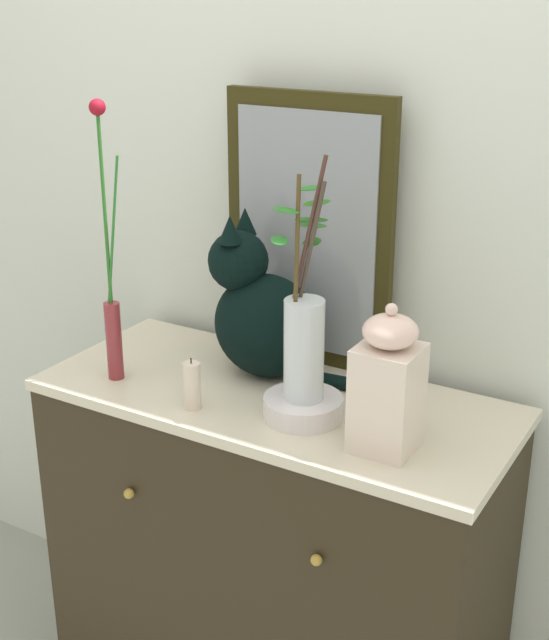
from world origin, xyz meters
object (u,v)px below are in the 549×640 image
(mirror_leaning, at_px, (308,232))
(vase_slim_green, at_px, (111,298))
(jar_lidded_porcelain, at_px, (388,385))
(sideboard, at_px, (274,567))
(candle_pillar, at_px, (192,386))
(cat_sitting, at_px, (261,312))
(vase_glass_clear, at_px, (304,338))
(bowl_porcelain, at_px, (303,407))

(mirror_leaning, bearing_deg, vase_slim_green, -135.60)
(vase_slim_green, height_order, jar_lidded_porcelain, vase_slim_green)
(sideboard, height_order, candle_pillar, candle_pillar)
(sideboard, height_order, cat_sitting, cat_sitting)
(cat_sitting, relative_size, vase_slim_green, 0.65)
(jar_lidded_porcelain, bearing_deg, vase_glass_clear, 170.05)
(vase_slim_green, distance_m, jar_lidded_porcelain, 0.68)
(mirror_leaning, height_order, vase_glass_clear, mirror_leaning)
(vase_glass_clear, height_order, candle_pillar, vase_glass_clear)
(vase_glass_clear, relative_size, jar_lidded_porcelain, 1.67)
(vase_slim_green, xyz_separation_m, candle_pillar, (0.25, -0.04, -0.15))
(mirror_leaning, xyz_separation_m, vase_glass_clear, (0.14, -0.27, -0.14))
(cat_sitting, relative_size, jar_lidded_porcelain, 1.37)
(cat_sitting, height_order, bowl_porcelain, cat_sitting)
(cat_sitting, bearing_deg, vase_slim_green, -146.15)
(vase_glass_clear, bearing_deg, jar_lidded_porcelain, -9.95)
(candle_pillar, bearing_deg, cat_sitting, 80.65)
(bowl_porcelain, height_order, candle_pillar, candle_pillar)
(mirror_leaning, bearing_deg, vase_glass_clear, -62.71)
(sideboard, distance_m, jar_lidded_porcelain, 0.69)
(bowl_porcelain, height_order, jar_lidded_porcelain, jar_lidded_porcelain)
(mirror_leaning, height_order, cat_sitting, mirror_leaning)
(sideboard, relative_size, vase_glass_clear, 2.11)
(mirror_leaning, relative_size, candle_pillar, 5.42)
(bowl_porcelain, bearing_deg, sideboard, 149.55)
(sideboard, xyz_separation_m, candle_pillar, (-0.12, -0.15, 0.52))
(sideboard, xyz_separation_m, vase_glass_clear, (0.11, -0.06, 0.65))
(vase_glass_clear, bearing_deg, sideboard, 150.30)
(mirror_leaning, distance_m, candle_pillar, 0.46)
(sideboard, bearing_deg, candle_pillar, -128.36)
(cat_sitting, height_order, candle_pillar, cat_sitting)
(bowl_porcelain, distance_m, jar_lidded_porcelain, 0.24)
(mirror_leaning, distance_m, cat_sitting, 0.22)
(mirror_leaning, height_order, jar_lidded_porcelain, mirror_leaning)
(vase_slim_green, bearing_deg, vase_glass_clear, 6.27)
(mirror_leaning, distance_m, vase_slim_green, 0.48)
(mirror_leaning, relative_size, cat_sitting, 1.54)
(vase_glass_clear, bearing_deg, mirror_leaning, 117.29)
(vase_glass_clear, xyz_separation_m, candle_pillar, (-0.23, -0.09, -0.13))
(sideboard, bearing_deg, cat_sitting, 136.45)
(sideboard, distance_m, bowl_porcelain, 0.51)
(jar_lidded_porcelain, height_order, candle_pillar, jar_lidded_porcelain)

